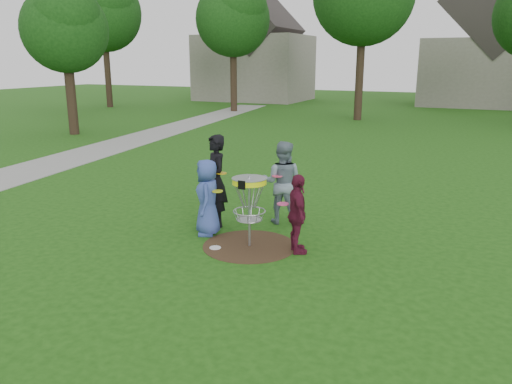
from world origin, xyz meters
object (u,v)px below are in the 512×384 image
at_px(player_black, 216,181).
at_px(player_maroon, 297,214).
at_px(player_blue, 207,197).
at_px(disc_golf_basket, 249,195).
at_px(player_grey, 282,183).

relative_size(player_black, player_maroon, 1.32).
bearing_deg(player_blue, player_black, 165.59).
height_order(player_maroon, disc_golf_basket, player_maroon).
bearing_deg(player_blue, player_maroon, 57.67).
relative_size(player_blue, player_black, 0.79).
xyz_separation_m(player_maroon, disc_golf_basket, (-0.94, -0.06, 0.28)).
bearing_deg(player_black, player_blue, -32.95).
relative_size(player_maroon, disc_golf_basket, 1.08).
xyz_separation_m(player_blue, player_black, (-0.12, 0.57, 0.21)).
xyz_separation_m(player_blue, player_grey, (1.09, 1.34, 0.12)).
height_order(player_grey, player_maroon, player_grey).
relative_size(player_grey, player_maroon, 1.21).
height_order(player_grey, disc_golf_basket, player_grey).
bearing_deg(player_blue, player_grey, 114.31).
relative_size(player_grey, disc_golf_basket, 1.30).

